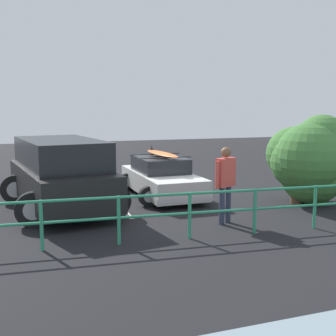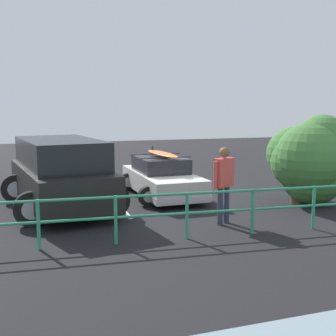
# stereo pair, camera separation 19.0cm
# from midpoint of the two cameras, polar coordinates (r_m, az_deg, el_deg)

# --- Properties ---
(ground_plane) EXTENTS (44.00, 44.00, 0.02)m
(ground_plane) POSITION_cam_midpoint_polar(r_m,az_deg,el_deg) (12.83, -1.07, -4.04)
(ground_plane) COLOR black
(ground_plane) RESTS_ON ground
(parking_stripe) EXTENTS (0.12, 4.76, 0.00)m
(parking_stripe) POSITION_cam_midpoint_polar(r_m,az_deg,el_deg) (12.68, -7.06, -4.19)
(parking_stripe) COLOR silver
(parking_stripe) RESTS_ON ground
(sedan_car) EXTENTS (2.20, 3.96, 1.47)m
(sedan_car) POSITION_cam_midpoint_polar(r_m,az_deg,el_deg) (12.99, -0.46, -1.29)
(sedan_car) COLOR silver
(sedan_car) RESTS_ON ground
(suv_car) EXTENTS (3.18, 4.89, 1.88)m
(suv_car) POSITION_cam_midpoint_polar(r_m,az_deg,el_deg) (11.54, -13.91, -0.69)
(suv_car) COLOR black
(suv_car) RESTS_ON ground
(person_bystander) EXTENTS (0.64, 0.41, 1.81)m
(person_bystander) POSITION_cam_midpoint_polar(r_m,az_deg,el_deg) (9.83, 8.13, -1.38)
(person_bystander) COLOR #33384C
(person_bystander) RESTS_ON ground
(railing_fence) EXTENTS (10.34, 0.88, 0.98)m
(railing_fence) POSITION_cam_midpoint_polar(r_m,az_deg,el_deg) (8.96, 7.73, -5.13)
(railing_fence) COLOR #2D9366
(railing_fence) RESTS_ON ground
(bush_near_left) EXTENTS (2.14, 2.34, 2.54)m
(bush_near_left) POSITION_cam_midpoint_polar(r_m,az_deg,el_deg) (12.37, 18.72, 1.15)
(bush_near_left) COLOR #4C3828
(bush_near_left) RESTS_ON ground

